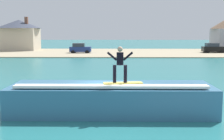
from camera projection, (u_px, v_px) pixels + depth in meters
ground_plane at (108, 113)px, 15.24m from camera, size 260.00×260.00×0.00m
wave_crest at (111, 98)px, 15.27m from camera, size 9.85×3.15×1.56m
surfboard at (123, 83)px, 14.57m from camera, size 1.87×0.68×0.06m
surfer at (120, 63)px, 14.37m from camera, size 1.22×0.32×1.69m
shoreline_bank at (114, 52)px, 57.71m from camera, size 120.00×22.35×0.13m
car_near_shore at (80, 48)px, 55.71m from camera, size 3.80×2.03×1.86m
car_far_shore at (213, 48)px, 56.36m from camera, size 3.95×2.21×1.86m
house_with_chimney at (19, 33)px, 63.90m from camera, size 9.21×9.21×6.86m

